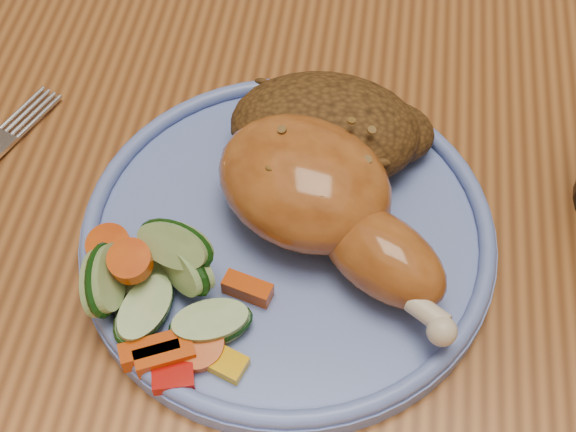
{
  "coord_description": "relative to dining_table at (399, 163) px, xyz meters",
  "views": [
    {
      "loc": [
        -0.03,
        -0.4,
        1.15
      ],
      "look_at": [
        -0.07,
        -0.14,
        0.78
      ],
      "focal_mm": 50.0,
      "sensor_mm": 36.0,
      "label": 1
    }
  ],
  "objects": [
    {
      "name": "dining_table",
      "position": [
        0.0,
        0.0,
        0.0
      ],
      "size": [
        0.9,
        1.4,
        0.75
      ],
      "color": "brown",
      "rests_on": "ground"
    },
    {
      "name": "plate",
      "position": [
        -0.07,
        -0.14,
        0.09
      ],
      "size": [
        0.25,
        0.25,
        0.01
      ],
      "primitive_type": "cylinder",
      "color": "#5D75C7",
      "rests_on": "dining_table"
    },
    {
      "name": "plate_rim",
      "position": [
        -0.07,
        -0.14,
        0.1
      ],
      "size": [
        0.24,
        0.24,
        0.01
      ],
      "primitive_type": "torus",
      "color": "#5D75C7",
      "rests_on": "plate"
    },
    {
      "name": "chicken_leg",
      "position": [
        -0.05,
        -0.13,
        0.12
      ],
      "size": [
        0.16,
        0.15,
        0.06
      ],
      "color": "#AB5C23",
      "rests_on": "plate"
    },
    {
      "name": "rice_pilaf",
      "position": [
        -0.05,
        -0.08,
        0.11
      ],
      "size": [
        0.13,
        0.09,
        0.05
      ],
      "color": "#4F3113",
      "rests_on": "plate"
    },
    {
      "name": "vegetable_pile",
      "position": [
        -0.13,
        -0.2,
        0.11
      ],
      "size": [
        0.11,
        0.1,
        0.05
      ],
      "color": "#A50A05",
      "rests_on": "plate"
    }
  ]
}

